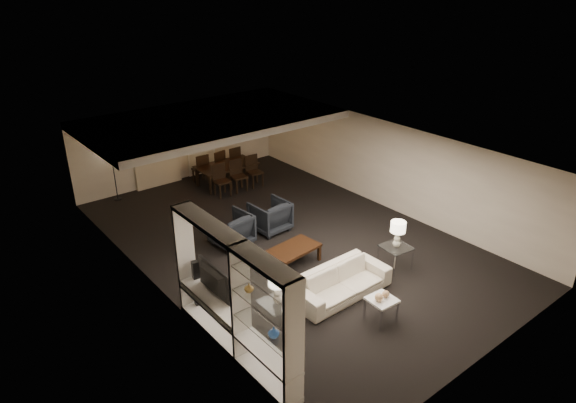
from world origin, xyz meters
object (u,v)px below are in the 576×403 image
(floor_speaker, at_px, (197,286))
(dining_table, at_px, (228,175))
(chair_nm, at_px, (239,176))
(floor_lamp, at_px, (114,173))
(chair_fm, at_px, (216,164))
(side_table_left, at_px, (278,315))
(chair_nl, at_px, (222,181))
(table_lamp_left, at_px, (277,289))
(chair_nr, at_px, (255,172))
(television, at_px, (210,281))
(chair_fr, at_px, (232,160))
(sofa, at_px, (342,282))
(vase_amber, at_px, (249,288))
(coffee_table, at_px, (293,256))
(side_table_right, at_px, (395,257))
(chair_fl, at_px, (200,169))
(vase_blue, at_px, (274,332))
(marble_table, at_px, (381,310))
(pendant_light, at_px, (221,134))
(armchair_right, at_px, (270,216))
(armchair_left, at_px, (231,229))
(table_lamp_right, at_px, (397,234))

(floor_speaker, bearing_deg, dining_table, 61.79)
(floor_speaker, bearing_deg, chair_nm, 58.01)
(floor_lamp, bearing_deg, chair_fm, -8.11)
(side_table_left, bearing_deg, chair_nl, 67.15)
(table_lamp_left, xyz_separation_m, chair_nr, (3.72, 5.99, -0.39))
(television, distance_m, dining_table, 7.20)
(side_table_left, height_order, chair_fr, chair_fr)
(floor_speaker, distance_m, chair_nm, 6.06)
(sofa, bearing_deg, vase_amber, -168.30)
(coffee_table, height_order, side_table_right, side_table_right)
(chair_fl, xyz_separation_m, floor_lamp, (-2.59, 0.46, 0.33))
(vase_blue, distance_m, chair_nr, 8.65)
(marble_table, bearing_deg, pendant_light, 82.85)
(sofa, distance_m, coffee_table, 1.60)
(vase_blue, relative_size, chair_nl, 0.19)
(pendant_light, bearing_deg, vase_amber, -118.61)
(floor_speaker, bearing_deg, table_lamp_left, -48.59)
(armchair_right, distance_m, chair_fl, 4.00)
(vase_amber, bearing_deg, vase_blue, -90.00)
(coffee_table, bearing_deg, chair_fm, 75.96)
(armchair_left, xyz_separation_m, table_lamp_left, (-1.10, -3.30, 0.47))
(side_table_left, xyz_separation_m, table_lamp_right, (3.40, 0.00, 0.60))
(vase_amber, bearing_deg, pendant_light, 61.39)
(vase_amber, height_order, chair_nm, vase_amber)
(table_lamp_right, distance_m, chair_fr, 7.31)
(vase_blue, relative_size, chair_nr, 0.19)
(pendant_light, xyz_separation_m, table_lamp_left, (-2.60, -6.04, -1.04))
(floor_lamp, bearing_deg, floor_speaker, -97.55)
(dining_table, height_order, chair_fm, chair_fm)
(floor_speaker, relative_size, floor_lamp, 0.68)
(floor_speaker, bearing_deg, chair_fl, 69.21)
(table_lamp_right, distance_m, television, 4.45)
(chair_nl, relative_size, chair_fm, 1.00)
(pendant_light, bearing_deg, television, -124.18)
(side_table_left, distance_m, side_table_right, 3.40)
(table_lamp_right, bearing_deg, dining_table, 92.39)
(sofa, height_order, chair_nl, chair_nl)
(chair_nl, distance_m, chair_fl, 1.30)
(chair_fl, bearing_deg, vase_blue, 69.53)
(side_table_right, height_order, chair_nm, chair_nm)
(side_table_left, xyz_separation_m, chair_nl, (2.52, 5.99, 0.21))
(side_table_left, height_order, floor_lamp, floor_lamp)
(sofa, relative_size, chair_nl, 2.25)
(sofa, relative_size, vase_blue, 11.85)
(side_table_right, relative_size, marble_table, 1.20)
(dining_table, distance_m, floor_lamp, 3.42)
(table_lamp_right, height_order, vase_blue, vase_blue)
(chair_fl, height_order, chair_fm, same)
(chair_fl, bearing_deg, floor_lamp, -7.86)
(pendant_light, relative_size, marble_table, 1.03)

